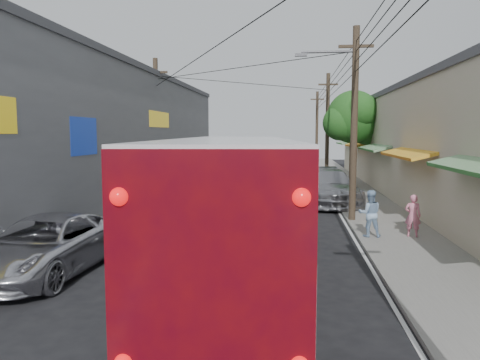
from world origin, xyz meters
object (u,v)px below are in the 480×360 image
object	(u,v)px
parked_suv	(329,187)
parked_car_far	(308,175)
jeepney	(46,245)
parked_car_mid	(320,177)
coach_bus	(232,207)
pedestrian_near	(413,216)
pedestrian_far	(370,213)

from	to	relation	value
parked_suv	parked_car_far	xyz separation A→B (m)	(-0.80, 9.00, -0.23)
jeepney	parked_car_mid	bearing A→B (deg)	71.16
coach_bus	pedestrian_near	distance (m)	7.61
coach_bus	pedestrian_near	world-z (taller)	coach_bus
coach_bus	parked_suv	bearing A→B (deg)	70.30
parked_car_far	coach_bus	bearing A→B (deg)	-92.87
parked_car_mid	pedestrian_far	size ratio (longest dim) A/B	2.59
jeepney	pedestrian_near	bearing A→B (deg)	29.11
parked_car_far	pedestrian_near	size ratio (longest dim) A/B	2.82
parked_car_far	pedestrian_far	bearing A→B (deg)	-80.80
coach_bus	parked_car_mid	distance (m)	20.55
parked_car_far	pedestrian_far	world-z (taller)	pedestrian_far
coach_bus	jeepney	size ratio (longest dim) A/B	2.31
coach_bus	parked_suv	xyz separation A→B (m)	(3.41, 13.01, -0.94)
jeepney	parked_car_far	distance (m)	23.43
parked_car_mid	parked_car_far	world-z (taller)	parked_car_mid
parked_car_far	pedestrian_far	xyz separation A→B (m)	(1.60, -17.21, 0.25)
parked_car_mid	pedestrian_near	distance (m)	15.45
coach_bus	parked_car_far	xyz separation A→B (m)	(2.61, 22.01, -1.17)
coach_bus	parked_car_mid	xyz separation A→B (m)	(3.41, 20.23, -1.14)
jeepney	parked_car_mid	size ratio (longest dim) A/B	1.29
pedestrian_near	pedestrian_far	bearing A→B (deg)	18.11
jeepney	pedestrian_near	distance (m)	11.83
coach_bus	pedestrian_far	xyz separation A→B (m)	(4.21, 4.79, -0.92)
jeepney	parked_suv	world-z (taller)	parked_suv
pedestrian_near	pedestrian_far	distance (m)	1.50
coach_bus	parked_car_far	bearing A→B (deg)	78.22
jeepney	pedestrian_far	size ratio (longest dim) A/B	3.35
coach_bus	pedestrian_near	xyz separation A→B (m)	(5.70, 4.95, -1.00)
jeepney	parked_car_mid	world-z (taller)	jeepney
coach_bus	parked_suv	world-z (taller)	coach_bus
parked_suv	jeepney	bearing A→B (deg)	-129.99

